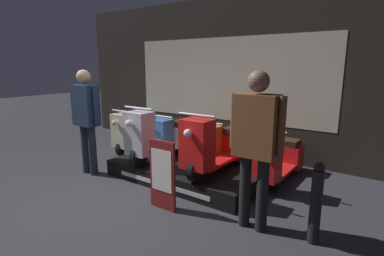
{
  "coord_description": "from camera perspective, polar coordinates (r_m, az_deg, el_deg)",
  "views": [
    {
      "loc": [
        3.13,
        -2.38,
        1.87
      ],
      "look_at": [
        0.13,
        1.8,
        0.76
      ],
      "focal_mm": 28.0,
      "sensor_mm": 36.0,
      "label": 1
    }
  ],
  "objects": [
    {
      "name": "scooter_display_right",
      "position": [
        4.54,
        4.6,
        -3.6
      ],
      "size": [
        0.58,
        1.57,
        0.96
      ],
      "color": "black",
      "rests_on": "display_platform"
    },
    {
      "name": "shop_wall_back",
      "position": [
        6.39,
        6.31,
        9.63
      ],
      "size": [
        8.19,
        0.09,
        3.2
      ],
      "color": "#28231E",
      "rests_on": "ground_plane"
    },
    {
      "name": "display_platform",
      "position": [
        5.03,
        -0.7,
        -8.11
      ],
      "size": [
        2.46,
        1.38,
        0.26
      ],
      "color": "black",
      "rests_on": "ground_plane"
    },
    {
      "name": "scooter_display_left",
      "position": [
        5.18,
        -5.94,
        -1.66
      ],
      "size": [
        0.58,
        1.57,
        0.96
      ],
      "color": "black",
      "rests_on": "display_platform"
    },
    {
      "name": "price_sign_board",
      "position": [
        3.92,
        -5.66,
        -8.9
      ],
      "size": [
        0.4,
        0.04,
        0.92
      ],
      "color": "maroon",
      "rests_on": "ground_plane"
    },
    {
      "name": "scooter_backrow_2",
      "position": [
        5.42,
        5.75,
        -3.89
      ],
      "size": [
        0.58,
        1.57,
        0.96
      ],
      "color": "black",
      "rests_on": "ground_plane"
    },
    {
      "name": "person_left_browsing",
      "position": [
        5.32,
        -19.5,
        2.72
      ],
      "size": [
        0.61,
        0.25,
        1.78
      ],
      "color": "#232838",
      "rests_on": "ground_plane"
    },
    {
      "name": "scooter_backrow_3",
      "position": [
        5.01,
        15.91,
        -5.63
      ],
      "size": [
        0.58,
        1.57,
        0.96
      ],
      "color": "black",
      "rests_on": "ground_plane"
    },
    {
      "name": "person_right_browsing",
      "position": [
        3.34,
        12.1,
        -1.61
      ],
      "size": [
        0.63,
        0.26,
        1.81
      ],
      "color": "black",
      "rests_on": "ground_plane"
    },
    {
      "name": "scooter_backrow_1",
      "position": [
        5.97,
        -2.74,
        -2.33
      ],
      "size": [
        0.58,
        1.57,
        0.96
      ],
      "color": "black",
      "rests_on": "ground_plane"
    },
    {
      "name": "street_bollard",
      "position": [
        3.46,
        22.53,
        -13.13
      ],
      "size": [
        0.12,
        0.12,
        0.9
      ],
      "color": "black",
      "rests_on": "ground_plane"
    },
    {
      "name": "scooter_backrow_0",
      "position": [
        6.63,
        -9.65,
        -1.02
      ],
      "size": [
        0.58,
        1.57,
        0.96
      ],
      "color": "black",
      "rests_on": "ground_plane"
    },
    {
      "name": "ground_plane",
      "position": [
        4.36,
        -15.88,
        -13.78
      ],
      "size": [
        30.0,
        30.0,
        0.0
      ],
      "primitive_type": "plane",
      "color": "#2D2D33"
    }
  ]
}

